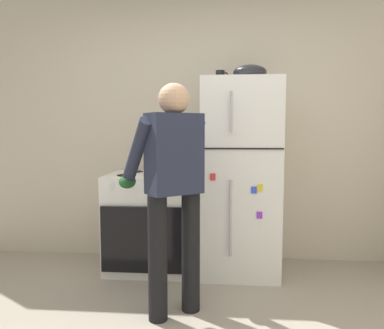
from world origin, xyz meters
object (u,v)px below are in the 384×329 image
(refrigerator, at_px, (239,177))
(red_pot, at_px, (166,167))
(stove_range, at_px, (150,221))
(coffee_mug, at_px, (220,76))
(person_cook, at_px, (172,179))
(mixing_bowl, at_px, (250,73))

(refrigerator, xyz_separation_m, red_pot, (-0.66, -0.05, 0.09))
(refrigerator, xyz_separation_m, stove_range, (-0.82, -0.01, -0.42))
(red_pot, relative_size, coffee_mug, 3.29)
(coffee_mug, bearing_deg, person_cook, -109.79)
(refrigerator, relative_size, red_pot, 4.69)
(refrigerator, distance_m, person_cook, 0.98)
(red_pot, xyz_separation_m, mixing_bowl, (0.74, 0.05, 0.84))
(red_pot, bearing_deg, person_cook, -78.52)
(coffee_mug, distance_m, mixing_bowl, 0.26)
(stove_range, relative_size, person_cook, 0.56)
(red_pot, xyz_separation_m, coffee_mug, (0.48, 0.10, 0.82))
(stove_range, xyz_separation_m, coffee_mug, (0.64, 0.06, 1.33))
(refrigerator, relative_size, person_cook, 1.08)
(coffee_mug, bearing_deg, red_pot, -168.28)
(refrigerator, distance_m, coffee_mug, 0.93)
(person_cook, height_order, mixing_bowl, mixing_bowl)
(mixing_bowl, bearing_deg, stove_range, -179.34)
(stove_range, distance_m, mixing_bowl, 1.62)
(stove_range, distance_m, red_pot, 0.54)
(person_cook, relative_size, red_pot, 4.34)
(red_pot, distance_m, coffee_mug, 0.96)
(person_cook, bearing_deg, coffee_mug, 70.21)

